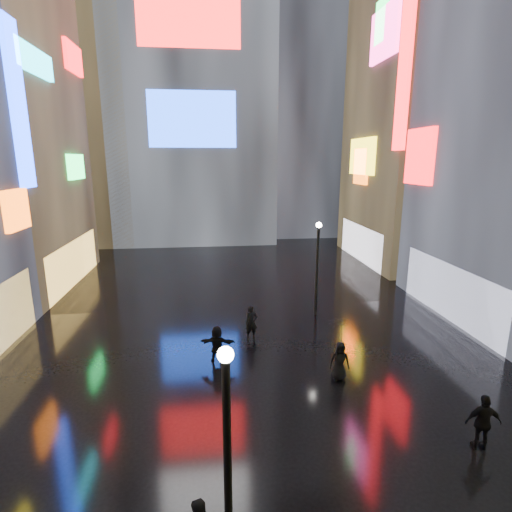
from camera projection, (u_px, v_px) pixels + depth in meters
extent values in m
plane|color=black|center=(240.00, 307.00, 23.38)|extent=(140.00, 140.00, 0.00)
cube|color=#E4520B|center=(16.00, 210.00, 19.11)|extent=(0.25, 2.24, 1.94)
cube|color=#1237E4|center=(18.00, 105.00, 19.57)|extent=(0.25, 1.40, 8.00)
cube|color=#FFC659|center=(73.00, 262.00, 27.57)|extent=(0.20, 10.00, 3.00)
cube|color=#16CE46|center=(76.00, 167.00, 27.85)|extent=(0.25, 3.00, 1.71)
cube|color=#16C0D9|center=(34.00, 60.00, 21.48)|extent=(0.25, 4.84, 1.37)
cube|color=red|center=(73.00, 58.00, 27.93)|extent=(0.25, 3.32, 1.94)
cube|color=white|center=(451.00, 292.00, 21.37)|extent=(0.20, 9.00, 3.00)
cube|color=red|center=(420.00, 157.00, 23.66)|extent=(0.25, 2.99, 3.26)
cube|color=red|center=(405.00, 68.00, 25.16)|extent=(0.25, 1.40, 10.00)
cube|color=black|center=(431.00, 87.00, 31.53)|extent=(10.00, 12.00, 28.00)
cube|color=white|center=(361.00, 243.00, 33.92)|extent=(0.20, 9.00, 3.00)
cube|color=yellow|center=(362.00, 156.00, 32.52)|extent=(0.25, 4.92, 2.91)
cube|color=#E42D87|center=(385.00, 33.00, 27.83)|extent=(0.25, 4.36, 3.46)
cube|color=#E4520B|center=(361.00, 167.00, 32.82)|extent=(0.25, 2.63, 2.87)
cube|color=#16CE46|center=(382.00, 22.00, 28.28)|extent=(0.25, 1.69, 2.90)
cube|color=black|center=(192.00, 35.00, 41.27)|extent=(16.00, 14.00, 42.00)
cube|color=#FF1414|center=(188.00, 10.00, 34.42)|extent=(9.00, 0.20, 6.00)
cube|color=#194CFF|center=(192.00, 119.00, 36.53)|extent=(8.00, 0.20, 5.00)
cube|color=black|center=(300.00, 82.00, 45.49)|extent=(12.00, 12.00, 34.00)
cube|color=black|center=(83.00, 113.00, 39.99)|extent=(10.00, 10.00, 26.00)
cylinder|color=black|center=(228.00, 476.00, 7.65)|extent=(0.16, 0.16, 5.00)
sphere|color=white|center=(225.00, 355.00, 7.05)|extent=(0.30, 0.30, 0.30)
cylinder|color=black|center=(317.00, 271.00, 21.65)|extent=(0.16, 0.16, 5.00)
sphere|color=white|center=(319.00, 225.00, 21.05)|extent=(0.30, 0.30, 0.30)
imported|color=black|center=(483.00, 422.00, 11.74)|extent=(1.09, 0.60, 1.76)
imported|color=black|center=(340.00, 361.00, 15.51)|extent=(0.83, 0.61, 1.56)
imported|color=black|center=(217.00, 344.00, 16.89)|extent=(1.55, 0.73, 1.60)
imported|color=black|center=(251.00, 323.00, 19.06)|extent=(0.65, 0.48, 1.65)
imported|color=black|center=(341.00, 331.00, 15.21)|extent=(1.38, 1.39, 0.96)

